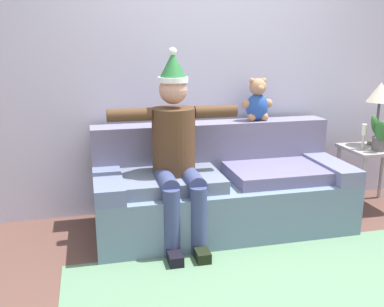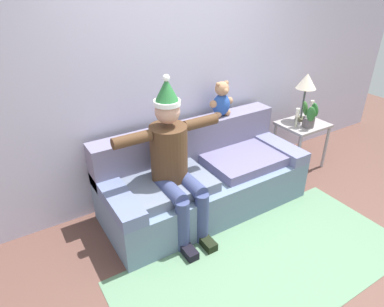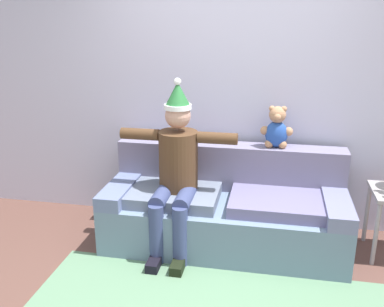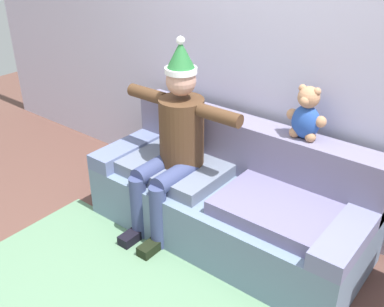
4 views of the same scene
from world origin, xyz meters
name	(u,v)px [view 3 (image 3 of 4)]	position (x,y,z in m)	size (l,w,h in m)	color
back_wall	(235,86)	(0.00, 1.55, 1.35)	(7.00, 0.10, 2.70)	silver
couch	(225,208)	(0.00, 1.04, 0.33)	(2.10, 0.88, 0.85)	slate
person_seated	(176,167)	(-0.41, 0.87, 0.75)	(1.02, 0.77, 1.50)	#4F341F
teddy_bear	(277,129)	(0.41, 1.30, 1.02)	(0.29, 0.17, 0.38)	#264CA3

